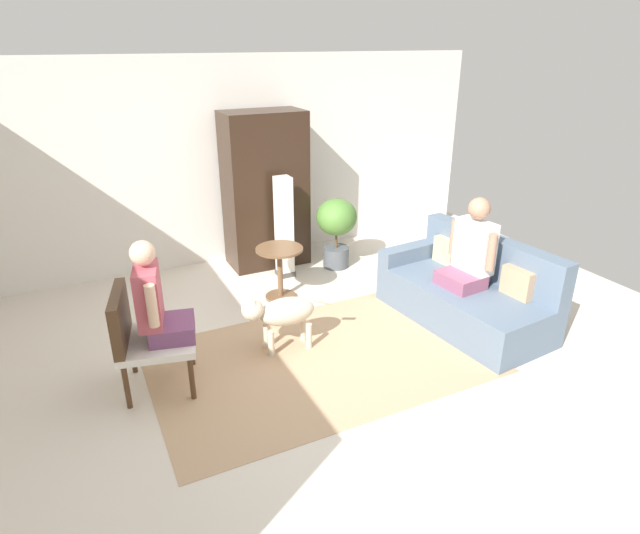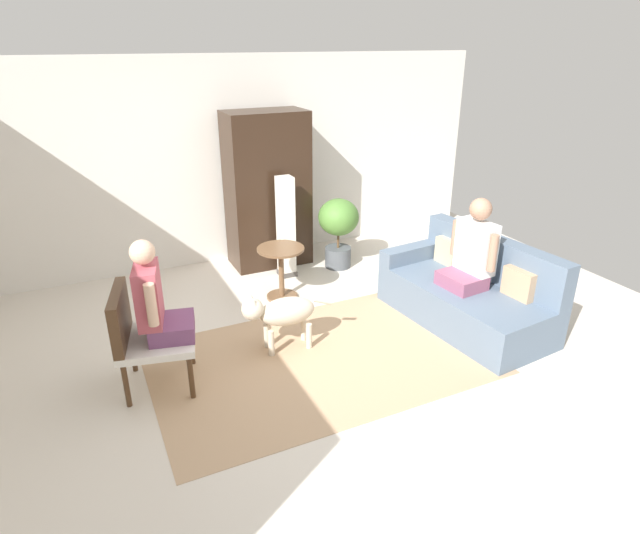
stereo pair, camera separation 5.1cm
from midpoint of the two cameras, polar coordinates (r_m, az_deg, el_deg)
name	(u,v)px [view 1 (the left image)]	position (r m, az deg, el deg)	size (l,w,h in m)	color
ground_plane	(333,352)	(5.00, 1.07, -9.11)	(7.47, 7.47, 0.00)	beige
back_wall	(235,161)	(6.90, -9.37, 11.16)	(6.83, 0.12, 2.53)	silver
area_rug	(320,359)	(4.90, -0.27, -9.82)	(2.97, 1.89, 0.01)	tan
couch	(467,292)	(5.62, 15.23, -2.61)	(1.03, 1.83, 0.86)	slate
armchair	(141,332)	(4.52, -19.00, -6.66)	(0.71, 0.72, 0.88)	#4C331E
person_on_couch	(471,251)	(5.40, 15.66, 1.71)	(0.45, 0.57, 0.89)	#864B66
person_on_armchair	(155,301)	(4.38, -17.58, -3.49)	(0.49, 0.53, 0.84)	#714069
round_end_table	(280,267)	(5.84, -4.58, -0.04)	(0.52, 0.52, 0.60)	brown
dog	(281,313)	(4.87, -4.49, -4.90)	(0.85, 0.31, 0.59)	beige
potted_plant	(336,225)	(6.60, 1.55, 4.54)	(0.50, 0.50, 0.89)	#4C5156
column_lamp	(284,228)	(6.34, -4.12, 4.17)	(0.20, 0.20, 1.23)	#4C4742
armoire_cabinet	(265,190)	(6.66, -6.12, 8.19)	(0.97, 0.56, 1.91)	black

